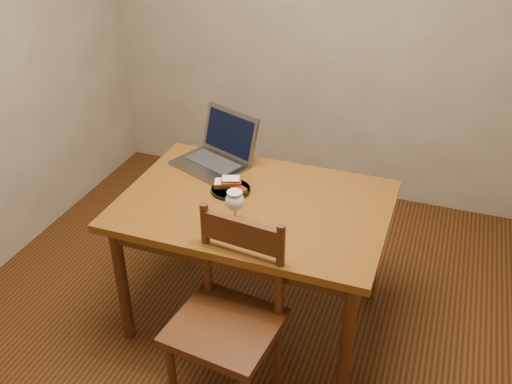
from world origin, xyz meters
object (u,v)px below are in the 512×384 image
(table, at_px, (254,216))
(laptop, at_px, (219,150))
(plate, at_px, (231,190))
(milk_glass, at_px, (235,207))
(chair, at_px, (227,313))

(table, xyz_separation_m, laptop, (-0.32, 0.32, 0.16))
(plate, height_order, milk_glass, milk_glass)
(milk_glass, xyz_separation_m, laptop, (-0.30, 0.52, -0.01))
(chair, bearing_deg, table, 104.07)
(plate, bearing_deg, chair, -69.71)
(milk_glass, distance_m, laptop, 0.60)
(milk_glass, bearing_deg, laptop, 120.17)
(table, bearing_deg, milk_glass, -95.82)
(table, xyz_separation_m, chair, (0.07, -0.54, -0.14))
(laptop, bearing_deg, chair, -42.98)
(plate, xyz_separation_m, milk_glass, (0.13, -0.25, 0.08))
(plate, relative_size, laptop, 0.43)
(plate, xyz_separation_m, laptop, (-0.18, 0.27, 0.06))
(plate, distance_m, laptop, 0.33)
(chair, height_order, plate, chair)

